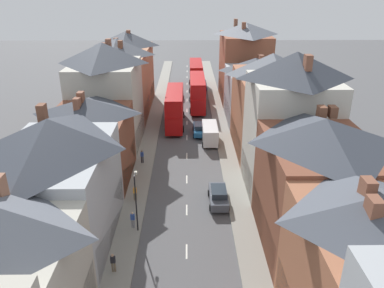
# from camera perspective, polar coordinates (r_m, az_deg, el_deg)

# --- Properties ---
(pavement_left) EXTENTS (2.20, 104.00, 0.14)m
(pavement_left) POSITION_cam_1_polar(r_m,az_deg,el_deg) (54.33, -6.17, 1.82)
(pavement_left) COLOR gray
(pavement_left) RESTS_ON ground
(pavement_right) EXTENTS (2.20, 104.00, 0.14)m
(pavement_right) POSITION_cam_1_polar(r_m,az_deg,el_deg) (54.30, 4.61, 1.88)
(pavement_right) COLOR gray
(pavement_right) RESTS_ON ground
(centre_line_dashes) EXTENTS (0.14, 97.80, 0.01)m
(centre_line_dashes) POSITION_cam_1_polar(r_m,az_deg,el_deg) (52.24, -0.78, 0.98)
(centre_line_dashes) COLOR silver
(centre_line_dashes) RESTS_ON ground
(terrace_row_left) EXTENTS (8.00, 68.68, 13.52)m
(terrace_row_left) POSITION_cam_1_polar(r_m,az_deg,el_deg) (40.72, -15.34, 2.04)
(terrace_row_left) COLOR #BCB7A8
(terrace_row_left) RESTS_ON ground
(terrace_row_right) EXTENTS (8.00, 71.77, 14.28)m
(terrace_row_right) POSITION_cam_1_polar(r_m,az_deg,el_deg) (40.19, 13.85, 2.57)
(terrace_row_right) COLOR #ADB2B7
(terrace_row_right) RESTS_ON ground
(double_decker_bus_lead) EXTENTS (2.74, 10.80, 5.30)m
(double_decker_bus_lead) POSITION_cam_1_polar(r_m,az_deg,el_deg) (56.02, -2.65, 5.61)
(double_decker_bus_lead) COLOR #B70F0F
(double_decker_bus_lead) RESTS_ON ground
(double_decker_bus_mid_street) EXTENTS (2.74, 10.80, 5.30)m
(double_decker_bus_mid_street) POSITION_cam_1_polar(r_m,az_deg,el_deg) (64.07, 0.84, 7.94)
(double_decker_bus_mid_street) COLOR red
(double_decker_bus_mid_street) RESTS_ON ground
(double_decker_bus_far_approaching) EXTENTS (2.74, 10.80, 5.30)m
(double_decker_bus_far_approaching) POSITION_cam_1_polar(r_m,az_deg,el_deg) (76.23, 0.60, 10.48)
(double_decker_bus_far_approaching) COLOR #B70F0F
(double_decker_bus_far_approaching) RESTS_ON ground
(car_near_blue) EXTENTS (1.90, 4.53, 1.66)m
(car_near_blue) POSITION_cam_1_polar(r_m,az_deg,el_deg) (53.11, 1.16, 2.33)
(car_near_blue) COLOR #236093
(car_near_blue) RESTS_ON ground
(car_near_silver) EXTENTS (1.90, 4.41, 1.71)m
(car_near_silver) POSITION_cam_1_polar(r_m,az_deg,el_deg) (36.93, 4.04, -7.84)
(car_near_silver) COLOR #4C515B
(car_near_silver) RESTS_ON ground
(car_parked_left_a) EXTENTS (1.90, 4.51, 1.65)m
(car_parked_left_a) POSITION_cam_1_polar(r_m,az_deg,el_deg) (76.56, 1.59, 9.00)
(car_parked_left_a) COLOR navy
(car_parked_left_a) RESTS_ON ground
(car_parked_right_a) EXTENTS (1.90, 4.50, 1.67)m
(car_parked_right_a) POSITION_cam_1_polar(r_m,az_deg,el_deg) (70.55, -2.24, 7.73)
(car_parked_right_a) COLOR maroon
(car_parked_right_a) RESTS_ON ground
(delivery_van) EXTENTS (2.20, 5.20, 2.41)m
(delivery_van) POSITION_cam_1_polar(r_m,az_deg,el_deg) (50.29, 2.74, 1.67)
(delivery_van) COLOR white
(delivery_van) RESTS_ON ground
(pedestrian_near_right) EXTENTS (0.36, 0.22, 1.61)m
(pedestrian_near_right) POSITION_cam_1_polar(r_m,az_deg,el_deg) (29.54, -11.94, -17.16)
(pedestrian_near_right) COLOR brown
(pedestrian_near_right) RESTS_ON pavement_left
(pedestrian_mid_left) EXTENTS (0.36, 0.22, 1.61)m
(pedestrian_mid_left) POSITION_cam_1_polar(r_m,az_deg,el_deg) (33.65, -9.02, -11.21)
(pedestrian_mid_left) COLOR gray
(pedestrian_mid_left) RESTS_ON pavement_left
(pedestrian_mid_right) EXTENTS (0.36, 0.22, 1.61)m
(pedestrian_mid_right) POSITION_cam_1_polar(r_m,az_deg,el_deg) (37.43, -8.69, -7.30)
(pedestrian_mid_right) COLOR brown
(pedestrian_mid_right) RESTS_ON pavement_left
(pedestrian_far_left) EXTENTS (0.36, 0.22, 1.61)m
(pedestrian_far_left) POSITION_cam_1_polar(r_m,az_deg,el_deg) (44.79, -7.62, -1.80)
(pedestrian_far_left) COLOR #23232D
(pedestrian_far_left) RESTS_ON pavement_left
(street_lamp) EXTENTS (0.20, 1.12, 5.50)m
(street_lamp) POSITION_cam_1_polar(r_m,az_deg,el_deg) (32.17, -8.53, -8.26)
(street_lamp) COLOR black
(street_lamp) RESTS_ON ground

